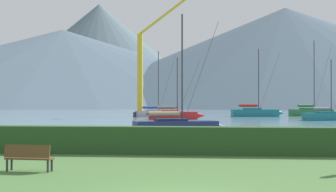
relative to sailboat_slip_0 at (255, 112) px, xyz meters
The scene contains 13 objects.
harbor_water 61.71m from the sailboat_slip_0, 96.36° to the left, with size 320.00×246.00×0.00m, color slate.
hedge_line 65.03m from the sailboat_slip_0, 96.04° to the right, with size 80.00×1.20×1.29m, color #284C23.
sailboat_slip_0 is the anchor object (origin of this frame).
sailboat_slip_2 19.87m from the sailboat_slip_0, 129.36° to the right, with size 8.16×2.91×8.90m.
sailboat_slip_3 50.18m from the sailboat_slip_0, 100.57° to the right, with size 7.41×4.25×9.27m.
sailboat_slip_4 17.10m from the sailboat_slip_0, 169.51° to the right, with size 7.55×4.40×11.09m.
sailboat_slip_7 11.55m from the sailboat_slip_0, 26.98° to the left, with size 8.85×5.14×13.55m.
sailboat_slip_8 19.77m from the sailboat_slip_0, 64.42° to the right, with size 7.60×4.04×8.24m.
park_bench_near_path 72.30m from the sailboat_slip_0, 99.95° to the right, with size 1.73×0.62×0.95m.
dock_crane 20.24m from the sailboat_slip_0, behind, with size 8.89×2.00×19.98m.
distant_hill_west_ridge 328.70m from the sailboat_slip_0, 108.40° to the left, with size 187.85×187.85×80.88m, color slate.
distant_hill_central_peak 212.49m from the sailboat_slip_0, 81.69° to the left, with size 268.99×268.99×56.69m, color #425666.
distant_hill_east_ridge 247.04m from the sailboat_slip_0, 115.27° to the left, with size 304.59×304.59×48.07m, color #4C6070.
Camera 1 is at (1.10, -12.87, 2.43)m, focal length 54.66 mm.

